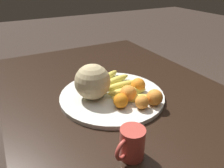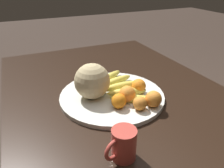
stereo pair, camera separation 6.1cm
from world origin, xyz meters
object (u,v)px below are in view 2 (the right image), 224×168
produce_tag (133,104)px  ceramic_mug (123,144)px  kitchen_table (119,109)px  orange_mid_center (127,94)px  orange_back_right (139,86)px  melon (92,81)px  orange_front_right (140,103)px  banana_bunch (120,87)px  orange_back_left (119,101)px  fruit_bowl (112,95)px  orange_front_left (153,99)px

produce_tag → ceramic_mug: (-0.23, 0.16, 0.03)m
kitchen_table → orange_mid_center: orange_mid_center is taller
orange_back_right → melon: bearing=76.2°
orange_front_right → orange_mid_center: bearing=13.2°
banana_bunch → ceramic_mug: ceramic_mug is taller
kitchen_table → produce_tag: (-0.13, -0.00, 0.11)m
orange_back_left → banana_bunch: bearing=-28.6°
produce_tag → kitchen_table: bearing=-11.5°
orange_back_left → orange_mid_center: bearing=-62.0°
fruit_bowl → orange_back_left: bearing=169.8°
melon → ceramic_mug: (-0.35, 0.03, -0.04)m
orange_front_left → orange_back_left: (0.05, 0.13, -0.00)m
orange_mid_center → produce_tag: bearing=-157.2°
banana_bunch → orange_front_right: (-0.17, -0.00, 0.01)m
kitchen_table → orange_front_left: bearing=-159.5°
fruit_bowl → orange_mid_center: orange_mid_center is taller
melon → orange_front_left: 0.27m
kitchen_table → fruit_bowl: bearing=112.8°
orange_front_right → ceramic_mug: ceramic_mug is taller
orange_front_right → orange_back_right: orange_back_right is taller
fruit_bowl → banana_bunch: size_ratio=1.35×
kitchen_table → ceramic_mug: (-0.36, 0.16, 0.14)m
banana_bunch → orange_front_right: bearing=-90.4°
fruit_bowl → orange_front_left: bearing=-144.8°
melon → orange_front_left: size_ratio=2.27×
orange_mid_center → produce_tag: size_ratio=0.73×
melon → banana_bunch: melon is taller
orange_front_right → produce_tag: (0.04, 0.00, -0.03)m
orange_back_left → orange_front_left: bearing=-109.9°
banana_bunch → orange_back_left: 0.14m
orange_back_right → ceramic_mug: size_ratio=0.58×
melon → produce_tag: (-0.13, -0.13, -0.07)m
fruit_bowl → banana_bunch: bearing=-73.4°
banana_bunch → orange_front_left: bearing=-70.9°
ceramic_mug → orange_back_left: bearing=-22.9°
fruit_bowl → orange_mid_center: 0.10m
orange_back_right → ceramic_mug: bearing=142.7°
melon → fruit_bowl: bearing=-98.0°
orange_front_right → orange_back_right: 0.14m
kitchen_table → produce_tag: bearing=-179.7°
fruit_bowl → orange_front_right: size_ratio=8.30×
produce_tag → ceramic_mug: size_ratio=0.85×
orange_front_left → orange_back_left: orange_front_left is taller
fruit_bowl → melon: melon is taller
orange_back_left → orange_back_right: orange_back_right is taller
orange_mid_center → ceramic_mug: bearing=149.8°
fruit_bowl → orange_front_left: 0.20m
orange_mid_center → kitchen_table: bearing=-6.9°
orange_mid_center → melon: bearing=51.5°
orange_back_right → orange_front_right: bearing=152.2°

